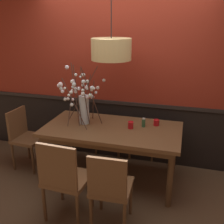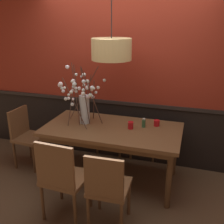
% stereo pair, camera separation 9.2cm
% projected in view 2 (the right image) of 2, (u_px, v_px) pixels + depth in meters
% --- Properties ---
extents(ground_plane, '(24.00, 24.00, 0.00)m').
position_uv_depth(ground_plane, '(112.00, 178.00, 3.71)').
color(ground_plane, brown).
extents(back_wall, '(5.59, 0.14, 2.95)m').
position_uv_depth(back_wall, '(126.00, 67.00, 3.84)').
color(back_wall, black).
rests_on(back_wall, ground).
extents(dining_table, '(1.79, 0.94, 0.77)m').
position_uv_depth(dining_table, '(112.00, 133.00, 3.48)').
color(dining_table, brown).
rests_on(dining_table, ground).
extents(chair_near_side_left, '(0.48, 0.46, 0.96)m').
position_uv_depth(chair_near_side_left, '(62.00, 176.00, 2.81)').
color(chair_near_side_left, brown).
rests_on(chair_near_side_left, ground).
extents(chair_far_side_right, '(0.44, 0.45, 0.94)m').
position_uv_depth(chair_far_side_right, '(145.00, 124.00, 4.25)').
color(chair_far_side_right, brown).
rests_on(chair_far_side_right, ground).
extents(chair_head_west_end, '(0.42, 0.44, 0.89)m').
position_uv_depth(chair_head_west_end, '(26.00, 134.00, 3.92)').
color(chair_head_west_end, brown).
rests_on(chair_head_west_end, ground).
extents(chair_near_side_right, '(0.43, 0.45, 0.90)m').
position_uv_depth(chair_near_side_right, '(107.00, 187.00, 2.67)').
color(chair_near_side_right, brown).
rests_on(chair_near_side_right, ground).
extents(chair_far_side_left, '(0.46, 0.45, 0.96)m').
position_uv_depth(chair_far_side_left, '(114.00, 119.00, 4.38)').
color(chair_far_side_left, brown).
rests_on(chair_far_side_left, ground).
extents(vase_with_blossoms, '(0.61, 0.69, 0.82)m').
position_uv_depth(vase_with_blossoms, '(83.00, 103.00, 3.52)').
color(vase_with_blossoms, silver).
rests_on(vase_with_blossoms, dining_table).
extents(candle_holder_nearer_center, '(0.08, 0.08, 0.08)m').
position_uv_depth(candle_holder_nearer_center, '(157.00, 123.00, 3.50)').
color(candle_holder_nearer_center, red).
rests_on(candle_holder_nearer_center, dining_table).
extents(candle_holder_nearer_edge, '(0.07, 0.07, 0.10)m').
position_uv_depth(candle_holder_nearer_edge, '(131.00, 125.00, 3.40)').
color(candle_holder_nearer_edge, red).
rests_on(candle_holder_nearer_edge, dining_table).
extents(condiment_bottle, '(0.05, 0.05, 0.12)m').
position_uv_depth(condiment_bottle, '(144.00, 123.00, 3.45)').
color(condiment_bottle, '#2D5633').
rests_on(condiment_bottle, dining_table).
extents(pendant_lamp, '(0.50, 0.50, 1.31)m').
position_uv_depth(pendant_lamp, '(112.00, 49.00, 3.22)').
color(pendant_lamp, tan).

